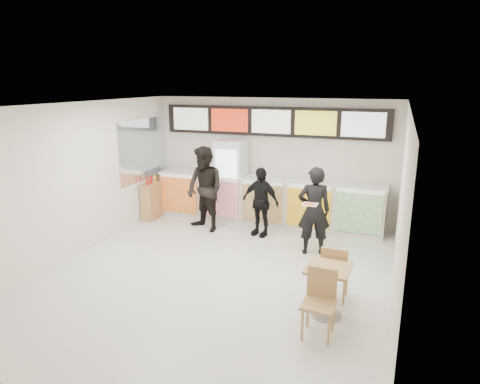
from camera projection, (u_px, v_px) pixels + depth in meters
The scene contains 15 objects.
floor at pixel (216, 275), 7.71m from camera, with size 7.00×7.00×0.00m, color beige.
ceiling at pixel (213, 105), 6.95m from camera, with size 7.00×7.00×0.00m, color white.
wall_back at pixel (272, 160), 10.51m from camera, with size 6.00×6.00×0.00m, color silver.
wall_left at pixel (74, 181), 8.34m from camera, with size 7.00×7.00×0.00m, color silver.
wall_right at pixel (401, 213), 6.32m from camera, with size 7.00×7.00×0.00m, color silver.
service_counter at pixel (266, 201), 10.37m from camera, with size 5.56×0.77×1.14m.
menu_board at pixel (272, 121), 10.19m from camera, with size 5.50×0.14×0.70m.
drinks_fridge at pixel (231, 180), 10.59m from camera, with size 0.70×0.67×2.00m.
mirror_panel at pixel (143, 150), 10.50m from camera, with size 0.01×2.00×1.50m, color #B2B7BF.
customer_main at pixel (314, 211), 8.46m from camera, with size 0.65×0.43×1.79m, color black.
customer_left at pixel (205, 189), 9.78m from camera, with size 0.95×0.74×1.96m, color black.
customer_mid at pixel (260, 202), 9.51m from camera, with size 0.92×0.38×1.56m, color black.
pizza_slice at pixel (310, 204), 7.99m from camera, with size 0.36×0.36×0.02m.
cafe_table at pixel (328, 282), 6.24m from camera, with size 0.65×1.59×0.92m.
condiment_ledge at pixel (153, 200), 10.82m from camera, with size 0.33×0.81×1.08m.
Camera 1 is at (2.87, -6.49, 3.39)m, focal length 32.00 mm.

